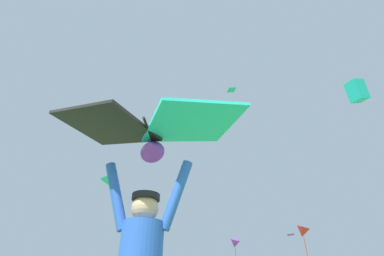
% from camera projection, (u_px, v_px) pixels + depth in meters
% --- Properties ---
extents(held_stunt_kite, '(1.80, 1.22, 0.41)m').
position_uv_depth(held_stunt_kite, '(150.00, 130.00, 2.69)').
color(held_stunt_kite, black).
extents(distant_kite_red_low_left, '(1.94, 1.81, 3.04)m').
position_uv_depth(distant_kite_red_low_left, '(303.00, 232.00, 28.73)').
color(distant_kite_red_low_left, red).
extents(distant_kite_teal_mid_right, '(1.15, 1.39, 1.49)m').
position_uv_depth(distant_kite_teal_mid_right, '(357.00, 91.00, 16.24)').
color(distant_kite_teal_mid_right, '#19B2AD').
extents(distant_kite_purple_far_center, '(1.07, 1.07, 0.16)m').
position_uv_depth(distant_kite_purple_far_center, '(291.00, 234.00, 31.99)').
color(distant_kite_purple_far_center, purple).
extents(distant_kite_teal_high_right, '(0.54, 0.55, 0.19)m').
position_uv_depth(distant_kite_teal_high_right, '(231.00, 90.00, 16.61)').
color(distant_kite_teal_high_right, '#19B2AD').
extents(distant_kite_purple_mid_left, '(1.61, 1.65, 2.77)m').
position_uv_depth(distant_kite_purple_mid_left, '(235.00, 244.00, 31.77)').
color(distant_kite_purple_mid_left, purple).
extents(distant_kite_teal_overhead_distant, '(0.93, 0.89, 0.39)m').
position_uv_depth(distant_kite_teal_overhead_distant, '(109.00, 181.00, 14.94)').
color(distant_kite_teal_overhead_distant, '#19B2AD').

